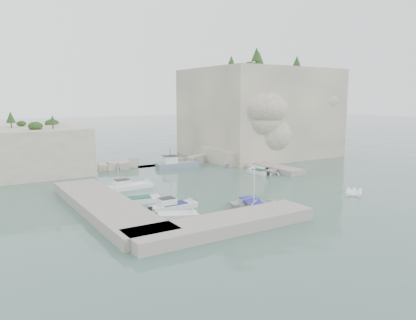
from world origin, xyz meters
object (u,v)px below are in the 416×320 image
rowboat (254,207)px  tender_east_d (233,166)px  motorboat_a (129,189)px  tender_east_c (258,169)px  motorboat_e (177,218)px  tender_east_b (259,174)px  motorboat_c (139,203)px  tender_east_a (272,174)px  motorboat_d (173,209)px  work_boat (179,167)px  inflatable_dinghy (354,194)px

rowboat → tender_east_d: size_ratio=1.35×
motorboat_a → tender_east_c: 23.17m
tender_east_c → motorboat_a: bearing=101.1°
motorboat_e → tender_east_b: size_ratio=0.98×
tender_east_b → tender_east_c: 3.88m
motorboat_c → tender_east_a: 24.03m
motorboat_e → motorboat_a: size_ratio=0.65×
motorboat_d → motorboat_c: bearing=114.1°
motorboat_d → motorboat_c: (-2.04, 4.35, 0.00)m
rowboat → tender_east_c: size_ratio=1.04×
tender_east_b → tender_east_d: bearing=-6.3°
tender_east_b → work_boat: size_ratio=0.53×
motorboat_d → tender_east_b: size_ratio=1.28×
motorboat_c → work_boat: work_boat is taller
motorboat_d → tender_east_b: (20.26, 10.57, 0.00)m
rowboat → motorboat_c: bearing=67.5°
tender_east_a → tender_east_c: tender_east_a is taller
motorboat_e → motorboat_a: bearing=111.4°
rowboat → tender_east_a: bearing=-29.6°
inflatable_dinghy → tender_east_c: 19.43m
motorboat_a → motorboat_c: bearing=-104.6°
motorboat_e → motorboat_c: size_ratio=0.83×
motorboat_c → tender_east_c: 26.37m
inflatable_dinghy → tender_east_d: tender_east_d is taller
motorboat_c → motorboat_d: bearing=-52.2°
motorboat_e → tender_east_a: size_ratio=1.36×
motorboat_e → tender_east_a: tender_east_a is taller
rowboat → tender_east_c: (14.93, 17.43, 0.00)m
motorboat_d → motorboat_a: (-0.42, 11.52, 0.00)m
rowboat → tender_east_a: 18.88m
motorboat_c → rowboat: size_ratio=0.98×
motorboat_a → inflatable_dinghy: (22.03, -17.29, 0.00)m
tender_east_a → motorboat_a: bearing=73.0°
motorboat_e → rowboat: (8.99, -0.61, 0.00)m
rowboat → tender_east_b: 19.08m
motorboat_a → motorboat_c: size_ratio=1.29×
inflatable_dinghy → motorboat_c: bearing=120.8°
motorboat_a → inflatable_dinghy: size_ratio=1.87×
motorboat_e → tender_east_d: bearing=68.8°
rowboat → work_boat: bearing=6.8°
tender_east_c → work_boat: size_ratio=0.62×
motorboat_d → rowboat: size_ratio=1.06×
motorboat_c → tender_east_d: size_ratio=1.32×
rowboat → motorboat_a: bearing=45.3°
tender_east_a → inflatable_dinghy: bearing=169.7°
motorboat_d → motorboat_c: size_ratio=1.09×
tender_east_c → tender_east_d: bearing=26.7°
motorboat_d → work_boat: (12.55, 22.16, 0.00)m
tender_east_c → inflatable_dinghy: bearing=-177.2°
tender_east_b → tender_east_c: size_ratio=0.86×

